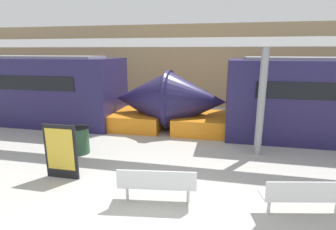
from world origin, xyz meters
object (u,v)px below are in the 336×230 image
object	(u,v)px
bench_far	(307,195)
poster_board	(61,151)
trash_bin	(81,140)
bench_near	(157,183)
support_column_near	(261,103)

from	to	relation	value
bench_far	poster_board	world-z (taller)	poster_board
trash_bin	poster_board	xyz separation A→B (m)	(0.44, -1.75, 0.30)
bench_far	trash_bin	bearing A→B (deg)	149.22
bench_near	support_column_near	bearing A→B (deg)	46.47
bench_far	trash_bin	xyz separation A→B (m)	(-6.49, 2.28, -0.05)
bench_far	support_column_near	bearing A→B (deg)	88.11
bench_near	support_column_near	xyz separation A→B (m)	(2.60, 3.60, 1.26)
bench_far	support_column_near	distance (m)	3.70
trash_bin	support_column_near	distance (m)	6.17
bench_near	trash_bin	world-z (taller)	trash_bin
bench_near	poster_board	distance (m)	2.97
poster_board	support_column_near	bearing A→B (deg)	27.98
trash_bin	poster_board	distance (m)	1.83
support_column_near	poster_board	bearing A→B (deg)	-152.02
poster_board	bench_far	bearing A→B (deg)	-4.98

